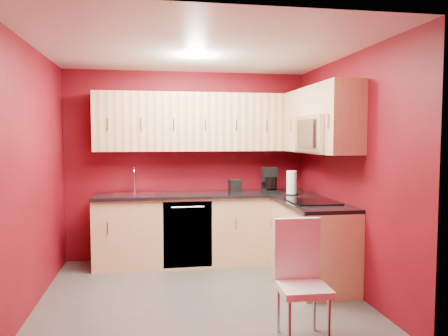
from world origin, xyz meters
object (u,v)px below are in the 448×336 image
object	(u,v)px
dining_chair	(303,282)
coffee_maker	(271,180)
paper_towel	(292,183)
sink	(134,192)
napkin_holder	(235,186)
microwave	(323,134)

from	to	relation	value
dining_chair	coffee_maker	bearing A→B (deg)	83.04
dining_chair	paper_towel	bearing A→B (deg)	76.40
coffee_maker	paper_towel	size ratio (longest dim) A/B	1.08
paper_towel	dining_chair	size ratio (longest dim) A/B	0.31
sink	dining_chair	size ratio (longest dim) A/B	0.54
sink	paper_towel	world-z (taller)	sink
coffee_maker	paper_towel	distance (m)	0.33
sink	napkin_holder	world-z (taller)	sink
coffee_maker	paper_towel	bearing A→B (deg)	-53.83
coffee_maker	paper_towel	world-z (taller)	coffee_maker
sink	dining_chair	distance (m)	2.76
sink	dining_chair	bearing A→B (deg)	-59.01
paper_towel	microwave	bearing A→B (deg)	-77.64
microwave	coffee_maker	bearing A→B (deg)	110.53
coffee_maker	napkin_holder	distance (m)	0.47
sink	dining_chair	world-z (taller)	sink
coffee_maker	dining_chair	size ratio (longest dim) A/B	0.34
microwave	paper_towel	size ratio (longest dim) A/B	2.55
sink	coffee_maker	world-z (taller)	sink
coffee_maker	dining_chair	world-z (taller)	coffee_maker
microwave	dining_chair	xyz separation A→B (m)	(-0.69, -1.33, -1.18)
napkin_holder	paper_towel	size ratio (longest dim) A/B	0.54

